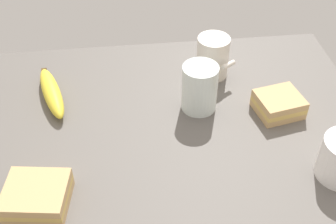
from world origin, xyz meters
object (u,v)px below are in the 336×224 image
object	(u,v)px
coffee_mug_black	(213,56)
sandwich_side	(37,196)
banana	(52,93)
sandwich_main	(279,104)
glass_of_milk	(199,90)

from	to	relation	value
coffee_mug_black	sandwich_side	bearing A→B (deg)	42.55
banana	coffee_mug_black	bearing A→B (deg)	-171.94
sandwich_main	banana	size ratio (longest dim) A/B	0.57
coffee_mug_black	glass_of_milk	world-z (taller)	glass_of_milk
coffee_mug_black	sandwich_main	size ratio (longest dim) A/B	0.93
sandwich_main	coffee_mug_black	bearing A→B (deg)	-52.72
sandwich_side	banana	xyz separation A→B (cm)	(-0.04, -30.02, -0.25)
sandwich_side	glass_of_milk	size ratio (longest dim) A/B	1.13
coffee_mug_black	banana	xyz separation A→B (cm)	(38.62, 5.47, -3.34)
sandwich_main	banana	xyz separation A→B (cm)	(50.64, -10.34, -0.25)
banana	sandwich_main	bearing A→B (deg)	168.47
coffee_mug_black	sandwich_main	xyz separation A→B (cm)	(-12.03, 15.80, -3.09)
sandwich_side	glass_of_milk	distance (cm)	40.83
sandwich_main	sandwich_side	size ratio (longest dim) A/B	0.89
sandwich_main	banana	distance (cm)	51.69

